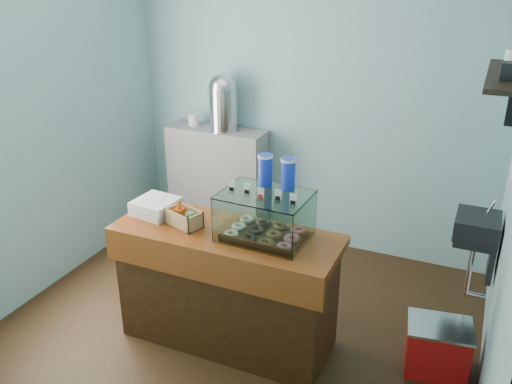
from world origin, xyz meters
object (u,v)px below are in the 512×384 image
at_px(counter, 227,287).
at_px(coffee_urn, 223,101).
at_px(display_case, 267,212).
at_px(red_cooler, 437,348).

height_order(counter, coffee_urn, coffee_urn).
xyz_separation_m(counter, display_case, (0.28, 0.07, 0.62)).
relative_size(display_case, coffee_urn, 1.08).
bearing_deg(counter, red_cooler, 10.76).
xyz_separation_m(display_case, coffee_urn, (-1.09, 1.49, 0.31)).
distance_m(display_case, red_cooler, 1.49).
bearing_deg(display_case, red_cooler, 11.80).
bearing_deg(coffee_urn, counter, -62.71).
xyz_separation_m(counter, red_cooler, (1.46, 0.28, -0.27)).
xyz_separation_m(display_case, red_cooler, (1.18, 0.20, -0.89)).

